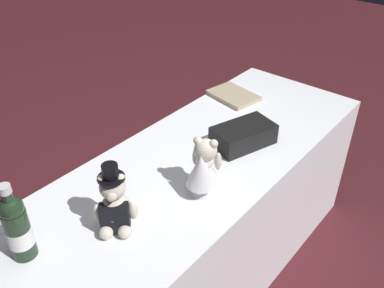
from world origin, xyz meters
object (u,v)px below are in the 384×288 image
Objects in this scene: teddy_bear_bride at (204,169)px; gift_case_black at (243,135)px; guestbook at (233,96)px; teddy_bear_groom at (114,206)px; champagne_bottle at (17,227)px.

teddy_bear_bride is 0.38m from gift_case_black.
guestbook is at bearing 26.65° from teddy_bear_bride.
teddy_bear_bride is at bearing -17.20° from teddy_bear_groom.
teddy_bear_groom is 0.32m from champagne_bottle.
champagne_bottle reaches higher than teddy_bear_bride.
gift_case_black is at bearing -10.62° from champagne_bottle.
teddy_bear_bride is at bearing -170.57° from gift_case_black.
teddy_bear_groom is 1.14× the size of teddy_bear_bride.
champagne_bottle is 1.39m from guestbook.
teddy_bear_groom is 0.74m from gift_case_black.
champagne_bottle is 0.93× the size of gift_case_black.
teddy_bear_bride is 0.80× the size of champagne_bottle.
gift_case_black is at bearing -128.62° from guestbook.
guestbook is (1.38, 0.11, -0.12)m from champagne_bottle.
guestbook is at bearing 4.66° from champagne_bottle.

